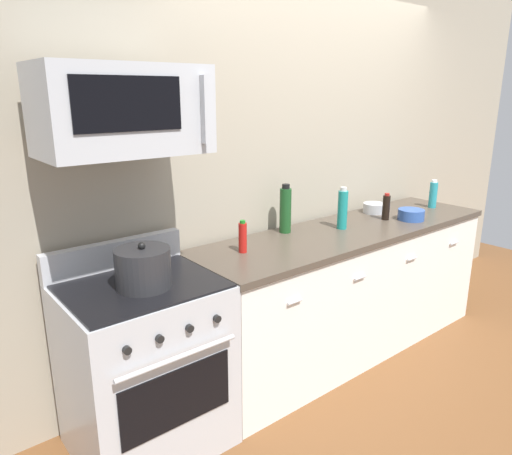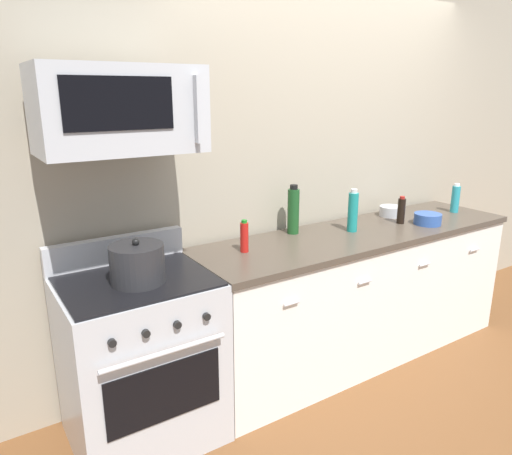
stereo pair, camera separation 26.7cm
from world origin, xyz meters
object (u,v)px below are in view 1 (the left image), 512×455
at_px(bowl_blue_mixing, 411,214).
at_px(bottle_wine_green, 285,210).
at_px(bottle_soy_sauce_dark, 386,207).
at_px(bottle_sparkling_teal, 343,209).
at_px(bowl_steel_prep, 375,208).
at_px(range_oven, 145,365).
at_px(microwave, 123,110).
at_px(bottle_dish_soap, 433,194).
at_px(bottle_hot_sauce_red, 243,237).
at_px(stockpot, 143,268).

bearing_deg(bowl_blue_mixing, bottle_wine_green, 159.75).
xyz_separation_m(bottle_soy_sauce_dark, bowl_blue_mixing, (0.14, -0.12, -0.05)).
relative_size(bottle_sparkling_teal, bowl_steel_prep, 1.66).
distance_m(range_oven, microwave, 1.28).
relative_size(range_oven, microwave, 1.44).
bearing_deg(bottle_dish_soap, range_oven, 179.60).
bearing_deg(range_oven, bottle_hot_sauce_red, 5.17).
bearing_deg(range_oven, microwave, 89.71).
distance_m(bottle_hot_sauce_red, bottle_wine_green, 0.50).
distance_m(range_oven, stockpot, 0.55).
xyz_separation_m(range_oven, bottle_soy_sauce_dark, (1.96, -0.01, 0.54)).
xyz_separation_m(bottle_wine_green, bottle_sparkling_teal, (0.36, -0.18, -0.02)).
bearing_deg(bowl_steel_prep, bottle_soy_sauce_dark, -120.47).
xyz_separation_m(microwave, stockpot, (-0.00, -0.10, -0.73)).
height_order(bottle_hot_sauce_red, stockpot, stockpot).
xyz_separation_m(bottle_dish_soap, bowl_steel_prep, (-0.51, 0.19, -0.07)).
distance_m(bottle_wine_green, bottle_sparkling_teal, 0.41).
bearing_deg(bottle_soy_sauce_dark, bottle_dish_soap, -0.55).
xyz_separation_m(range_oven, stockpot, (0.00, -0.05, 0.55)).
bearing_deg(bottle_soy_sauce_dark, bottle_hot_sauce_red, 176.65).
bearing_deg(microwave, bottle_wine_green, 8.18).
distance_m(bottle_hot_sauce_red, bottle_sparkling_teal, 0.84).
height_order(bottle_dish_soap, bowl_steel_prep, bottle_dish_soap).
distance_m(bottle_hot_sauce_red, stockpot, 0.70).
bearing_deg(bowl_blue_mixing, bottle_sparkling_teal, 164.00).
relative_size(bottle_soy_sauce_dark, stockpot, 0.74).
bearing_deg(microwave, bottle_hot_sauce_red, 1.45).
bearing_deg(range_oven, stockpot, -90.00).
bearing_deg(bottle_soy_sauce_dark, bowl_blue_mixing, -40.99).
xyz_separation_m(bottle_wine_green, bowl_steel_prep, (0.90, -0.04, -0.12)).
xyz_separation_m(bottle_hot_sauce_red, bottle_wine_green, (0.47, 0.15, 0.06)).
distance_m(bottle_hot_sauce_red, bowl_steel_prep, 1.38).
relative_size(bottle_sparkling_teal, stockpot, 1.09).
bearing_deg(bottle_dish_soap, stockpot, -179.22).
bearing_deg(bottle_soy_sauce_dark, bowl_steel_prep, 59.53).
xyz_separation_m(range_oven, bowl_steel_prep, (2.07, 0.17, 0.49)).
height_order(microwave, bottle_dish_soap, microwave).
height_order(range_oven, bottle_soy_sauce_dark, bottle_soy_sauce_dark).
bearing_deg(bottle_dish_soap, bottle_hot_sauce_red, 177.56).
bearing_deg(bottle_hot_sauce_red, bottle_sparkling_teal, -2.18).
relative_size(bottle_soy_sauce_dark, bottle_wine_green, 0.60).
bearing_deg(bottle_dish_soap, bottle_sparkling_teal, 177.36).
relative_size(microwave, bowl_blue_mixing, 3.92).
xyz_separation_m(bottle_hot_sauce_red, bowl_steel_prep, (1.38, 0.11, -0.05)).
relative_size(bottle_soy_sauce_dark, bottle_dish_soap, 0.87).
xyz_separation_m(bottle_soy_sauce_dark, bottle_hot_sauce_red, (-1.27, 0.07, -0.00)).
relative_size(bottle_wine_green, stockpot, 1.23).
height_order(microwave, bottle_wine_green, microwave).
bearing_deg(bottle_soy_sauce_dark, stockpot, -178.80).
xyz_separation_m(bottle_soy_sauce_dark, bottle_wine_green, (-0.80, 0.22, 0.06)).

